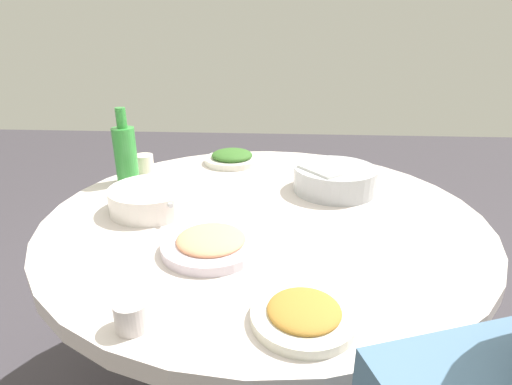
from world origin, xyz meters
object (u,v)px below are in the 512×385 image
object	(u,v)px
green_bottle	(125,153)
tea_cup_near	(132,315)
dish_greens	(232,158)
tea_cup_far	(144,163)
rice_bowl	(335,179)
round_dining_table	(264,249)
dish_tofu_braise	(304,314)
soup_bowl	(152,199)
dish_shrimp	(211,243)

from	to	relation	value
green_bottle	tea_cup_near	world-z (taller)	green_bottle
dish_greens	tea_cup_far	world-z (taller)	tea_cup_far
rice_bowl	round_dining_table	bearing A→B (deg)	-52.48
dish_greens	dish_tofu_braise	bearing A→B (deg)	14.70
rice_bowl	dish_greens	world-z (taller)	rice_bowl
soup_bowl	dish_tofu_braise	size ratio (longest dim) A/B	1.27
tea_cup_near	tea_cup_far	bearing A→B (deg)	-163.11
tea_cup_far	green_bottle	bearing A→B (deg)	-9.07
dish_shrimp	tea_cup_near	size ratio (longest dim) A/B	3.83
dish_shrimp	dish_tofu_braise	distance (m)	0.33
soup_bowl	tea_cup_far	distance (m)	0.37
round_dining_table	dish_tofu_braise	size ratio (longest dim) A/B	6.40
dish_greens	tea_cup_far	xyz separation A→B (m)	(0.13, -0.32, 0.01)
round_dining_table	soup_bowl	distance (m)	0.38
round_dining_table	dish_greens	size ratio (longest dim) A/B	5.74
rice_bowl	dish_tofu_braise	world-z (taller)	rice_bowl
rice_bowl	dish_shrimp	size ratio (longest dim) A/B	1.12
tea_cup_near	soup_bowl	bearing A→B (deg)	-166.77
rice_bowl	tea_cup_near	bearing A→B (deg)	-32.08
tea_cup_near	dish_tofu_braise	bearing A→B (deg)	96.84
rice_bowl	tea_cup_near	world-z (taller)	rice_bowl
rice_bowl	tea_cup_far	world-z (taller)	rice_bowl
tea_cup_near	rice_bowl	bearing A→B (deg)	147.92
round_dining_table	soup_bowl	world-z (taller)	soup_bowl
rice_bowl	tea_cup_near	distance (m)	0.84
rice_bowl	dish_tofu_braise	bearing A→B (deg)	-11.06
dish_tofu_braise	tea_cup_far	xyz separation A→B (m)	(-0.83, -0.57, 0.02)
dish_greens	soup_bowl	bearing A→B (deg)	-21.29
dish_shrimp	green_bottle	world-z (taller)	green_bottle
rice_bowl	tea_cup_near	size ratio (longest dim) A/B	4.29
dish_greens	tea_cup_far	distance (m)	0.35
tea_cup_near	tea_cup_far	world-z (taller)	tea_cup_far
dish_greens	green_bottle	world-z (taller)	green_bottle
tea_cup_near	dish_greens	bearing A→B (deg)	176.40
round_dining_table	green_bottle	xyz separation A→B (m)	(-0.21, -0.50, 0.24)
green_bottle	tea_cup_far	world-z (taller)	green_bottle
round_dining_table	tea_cup_near	distance (m)	0.60
soup_bowl	dish_shrimp	xyz separation A→B (m)	(0.23, 0.22, -0.01)
dish_greens	tea_cup_near	distance (m)	0.99
dish_tofu_braise	green_bottle	world-z (taller)	green_bottle
dish_shrimp	green_bottle	distance (m)	0.60
round_dining_table	tea_cup_far	bearing A→B (deg)	-124.80
dish_greens	dish_shrimp	bearing A→B (deg)	2.71
dish_shrimp	dish_greens	world-z (taller)	dish_greens
rice_bowl	soup_bowl	distance (m)	0.60
tea_cup_near	dish_shrimp	bearing A→B (deg)	161.51
dish_tofu_braise	tea_cup_near	distance (m)	0.32
round_dining_table	rice_bowl	world-z (taller)	rice_bowl
soup_bowl	green_bottle	distance (m)	0.29
green_bottle	tea_cup_near	size ratio (longest dim) A/B	4.14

